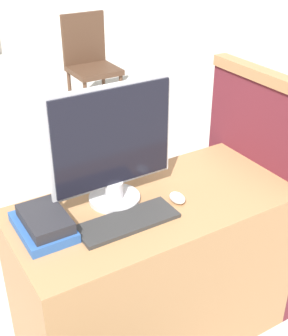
# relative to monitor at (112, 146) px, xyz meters

# --- Properties ---
(desk) EXTENTS (1.17, 0.57, 0.75)m
(desk) POSITION_rel_monitor_xyz_m (0.13, -0.10, -0.62)
(desk) COLOR #9E7047
(desk) RESTS_ON ground_plane
(carrel_divider) EXTENTS (0.07, 0.67, 1.19)m
(carrel_divider) POSITION_rel_monitor_xyz_m (0.74, -0.05, -0.40)
(carrel_divider) COLOR #5B1E28
(carrel_divider) RESTS_ON ground_plane
(monitor) EXTENTS (0.52, 0.21, 0.49)m
(monitor) POSITION_rel_monitor_xyz_m (0.00, 0.00, 0.00)
(monitor) COLOR #B7B7BC
(monitor) RESTS_ON desk
(keyboard) EXTENTS (0.39, 0.15, 0.02)m
(keyboard) POSITION_rel_monitor_xyz_m (-0.03, -0.17, -0.24)
(keyboard) COLOR #2D2D2D
(keyboard) RESTS_ON desk
(mouse) EXTENTS (0.05, 0.08, 0.04)m
(mouse) POSITION_rel_monitor_xyz_m (0.21, -0.15, -0.23)
(mouse) COLOR white
(mouse) RESTS_ON desk
(book_stack) EXTENTS (0.18, 0.27, 0.08)m
(book_stack) POSITION_rel_monitor_xyz_m (-0.32, -0.05, -0.21)
(book_stack) COLOR #285199
(book_stack) RESTS_ON desk
(far_chair) EXTENTS (0.44, 0.44, 0.93)m
(far_chair) POSITION_rel_monitor_xyz_m (1.15, 2.68, -0.49)
(far_chair) COLOR #4C3323
(far_chair) RESTS_ON ground_plane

